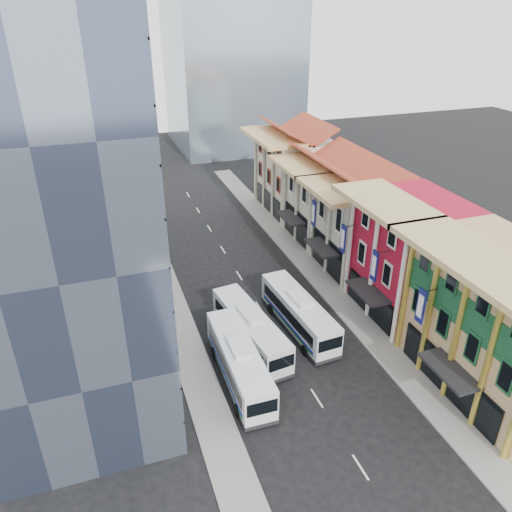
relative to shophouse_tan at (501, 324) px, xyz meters
name	(u,v)px	position (x,y,z in m)	size (l,w,h in m)	color
ground	(368,479)	(-14.00, -5.00, -6.00)	(200.00, 200.00, 0.00)	black
sidewalk_right	(333,293)	(-5.50, 17.00, -5.92)	(3.00, 90.00, 0.15)	slate
sidewalk_left	(178,322)	(-22.50, 17.00, -5.92)	(3.00, 90.00, 0.15)	slate
shophouse_tan	(501,324)	(0.00, 0.00, 0.00)	(8.00, 14.00, 12.00)	tan
shophouse_red	(411,257)	(0.00, 12.00, 0.00)	(8.00, 10.00, 12.00)	#A31228
shophouse_cream_near	(361,228)	(0.00, 21.50, -1.00)	(8.00, 9.00, 10.00)	beige
shophouse_cream_mid	(326,201)	(0.00, 30.50, -1.00)	(8.00, 9.00, 10.00)	beige
shophouse_cream_far	(295,174)	(0.00, 41.00, -0.50)	(8.00, 12.00, 11.00)	beige
office_tower	(60,202)	(-31.00, 14.00, 9.00)	(12.00, 26.00, 30.00)	#3F4A64
office_block_far	(81,197)	(-30.00, 37.00, 1.00)	(10.00, 18.00, 14.00)	gray
bus_left_near	(239,362)	(-19.23, 7.11, -4.12)	(2.74, 11.70, 3.75)	silver
bus_left_far	(250,329)	(-16.89, 11.21, -4.15)	(2.71, 11.57, 3.71)	silver
bus_right	(299,313)	(-11.69, 12.19, -4.13)	(2.73, 11.64, 3.73)	silver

